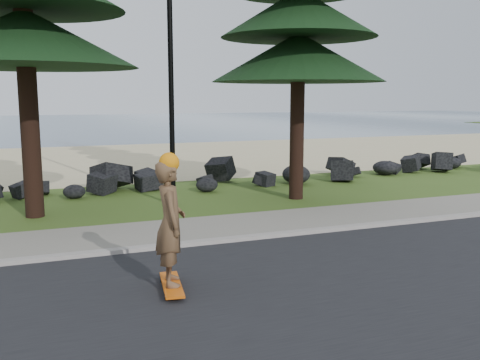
{
  "coord_description": "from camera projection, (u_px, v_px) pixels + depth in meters",
  "views": [
    {
      "loc": [
        -3.45,
        -10.66,
        2.89
      ],
      "look_at": [
        0.69,
        0.0,
        1.1
      ],
      "focal_mm": 40.0,
      "sensor_mm": 36.0,
      "label": 1
    }
  ],
  "objects": [
    {
      "name": "beach_sand",
      "position": [
        114.0,
        159.0,
        24.85
      ],
      "size": [
        160.0,
        15.0,
        0.01
      ],
      "primitive_type": "cube",
      "color": "tan",
      "rests_on": "ground"
    },
    {
      "name": "seawall_boulders",
      "position": [
        154.0,
        190.0,
        16.66
      ],
      "size": [
        60.0,
        2.4,
        1.1
      ],
      "primitive_type": null,
      "color": "black",
      "rests_on": "ground"
    },
    {
      "name": "kerb",
      "position": [
        224.0,
        240.0,
        10.66
      ],
      "size": [
        160.0,
        0.2,
        0.1
      ],
      "primitive_type": "cube",
      "color": "gray",
      "rests_on": "ground"
    },
    {
      "name": "sidewalk",
      "position": [
        207.0,
        228.0,
        11.68
      ],
      "size": [
        160.0,
        2.0,
        0.08
      ],
      "primitive_type": "cube",
      "color": "gray",
      "rests_on": "ground"
    },
    {
      "name": "lamp_post",
      "position": [
        170.0,
        48.0,
        13.81
      ],
      "size": [
        0.25,
        0.14,
        8.14
      ],
      "color": "black",
      "rests_on": "ground"
    },
    {
      "name": "road",
      "position": [
        311.0,
        308.0,
        7.35
      ],
      "size": [
        160.0,
        7.0,
        0.02
      ],
      "primitive_type": "cube",
      "color": "black",
      "rests_on": "ground"
    },
    {
      "name": "skateboarder",
      "position": [
        170.0,
        224.0,
        7.86
      ],
      "size": [
        0.54,
        1.14,
        2.08
      ],
      "rotation": [
        0.0,
        0.0,
        1.42
      ],
      "color": "#CD540C",
      "rests_on": "ground"
    },
    {
      "name": "ground",
      "position": [
        210.0,
        232.0,
        11.5
      ],
      "size": [
        160.0,
        160.0,
        0.0
      ],
      "primitive_type": "plane",
      "color": "#3B581B",
      "rests_on": "ground"
    },
    {
      "name": "ocean",
      "position": [
        66.0,
        123.0,
        58.47
      ],
      "size": [
        160.0,
        58.0,
        0.01
      ],
      "primitive_type": "cube",
      "color": "#37516A",
      "rests_on": "ground"
    }
  ]
}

